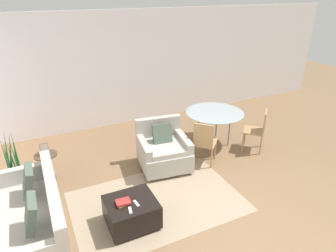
{
  "coord_description": "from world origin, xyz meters",
  "views": [
    {
      "loc": [
        -2.35,
        -2.93,
        3.19
      ],
      "look_at": [
        -0.09,
        1.8,
        0.75
      ],
      "focal_mm": 32.0,
      "sensor_mm": 36.0,
      "label": 1
    }
  ],
  "objects_px": {
    "couch": "(32,222)",
    "tv_remote_secondary": "(130,210)",
    "picture_frame": "(44,149)",
    "ottoman": "(131,212)",
    "book_stack": "(123,202)",
    "dining_chair_near_right": "(259,128)",
    "potted_plant": "(16,177)",
    "dining_table": "(215,115)",
    "armchair": "(163,150)",
    "tv_remote_primary": "(136,203)",
    "side_table": "(47,162)",
    "dining_chair_near_left": "(204,141)"
  },
  "relations": [
    {
      "from": "dining_chair_near_left",
      "to": "dining_chair_near_right",
      "type": "relative_size",
      "value": 1.0
    },
    {
      "from": "tv_remote_primary",
      "to": "dining_table",
      "type": "xyz_separation_m",
      "value": [
        2.44,
        1.72,
        0.25
      ]
    },
    {
      "from": "tv_remote_primary",
      "to": "tv_remote_secondary",
      "type": "bearing_deg",
      "value": -140.89
    },
    {
      "from": "dining_table",
      "to": "couch",
      "type": "bearing_deg",
      "value": -160.46
    },
    {
      "from": "couch",
      "to": "ottoman",
      "type": "bearing_deg",
      "value": -12.51
    },
    {
      "from": "couch",
      "to": "book_stack",
      "type": "height_order",
      "value": "couch"
    },
    {
      "from": "dining_table",
      "to": "ottoman",
      "type": "bearing_deg",
      "value": -146.64
    },
    {
      "from": "potted_plant",
      "to": "armchair",
      "type": "bearing_deg",
      "value": -9.68
    },
    {
      "from": "couch",
      "to": "dining_chair_near_left",
      "type": "xyz_separation_m",
      "value": [
        3.14,
        0.68,
        0.22
      ]
    },
    {
      "from": "tv_remote_secondary",
      "to": "potted_plant",
      "type": "distance_m",
      "value": 2.35
    },
    {
      "from": "couch",
      "to": "dining_table",
      "type": "relative_size",
      "value": 1.5
    },
    {
      "from": "couch",
      "to": "armchair",
      "type": "height_order",
      "value": "couch"
    },
    {
      "from": "couch",
      "to": "dining_chair_near_left",
      "type": "relative_size",
      "value": 2.08
    },
    {
      "from": "dining_chair_near_right",
      "to": "dining_table",
      "type": "bearing_deg",
      "value": 135.0
    },
    {
      "from": "tv_remote_primary",
      "to": "dining_chair_near_left",
      "type": "bearing_deg",
      "value": 30.72
    },
    {
      "from": "side_table",
      "to": "picture_frame",
      "type": "distance_m",
      "value": 0.26
    },
    {
      "from": "book_stack",
      "to": "dining_chair_near_right",
      "type": "height_order",
      "value": "dining_chair_near_right"
    },
    {
      "from": "book_stack",
      "to": "dining_table",
      "type": "relative_size",
      "value": 0.17
    },
    {
      "from": "couch",
      "to": "tv_remote_secondary",
      "type": "distance_m",
      "value": 1.33
    },
    {
      "from": "dining_chair_near_left",
      "to": "book_stack",
      "type": "bearing_deg",
      "value": -153.23
    },
    {
      "from": "ottoman",
      "to": "side_table",
      "type": "bearing_deg",
      "value": 119.22
    },
    {
      "from": "ottoman",
      "to": "book_stack",
      "type": "xyz_separation_m",
      "value": [
        -0.11,
        -0.0,
        0.21
      ]
    },
    {
      "from": "tv_remote_primary",
      "to": "picture_frame",
      "type": "xyz_separation_m",
      "value": [
        -1.03,
        1.82,
        0.2
      ]
    },
    {
      "from": "armchair",
      "to": "tv_remote_secondary",
      "type": "distance_m",
      "value": 1.83
    },
    {
      "from": "ottoman",
      "to": "dining_chair_near_right",
      "type": "bearing_deg",
      "value": 17.13
    },
    {
      "from": "tv_remote_secondary",
      "to": "dining_table",
      "type": "height_order",
      "value": "dining_table"
    },
    {
      "from": "ottoman",
      "to": "potted_plant",
      "type": "relative_size",
      "value": 0.66
    },
    {
      "from": "armchair",
      "to": "dining_chair_near_right",
      "type": "distance_m",
      "value": 2.1
    },
    {
      "from": "armchair",
      "to": "couch",
      "type": "bearing_deg",
      "value": -158.38
    },
    {
      "from": "couch",
      "to": "tv_remote_primary",
      "type": "bearing_deg",
      "value": -15.11
    },
    {
      "from": "potted_plant",
      "to": "picture_frame",
      "type": "distance_m",
      "value": 0.65
    },
    {
      "from": "potted_plant",
      "to": "picture_frame",
      "type": "relative_size",
      "value": 5.02
    },
    {
      "from": "side_table",
      "to": "dining_chair_near_right",
      "type": "height_order",
      "value": "dining_chair_near_right"
    },
    {
      "from": "dining_table",
      "to": "dining_chair_near_left",
      "type": "xyz_separation_m",
      "value": [
        -0.67,
        -0.67,
        -0.15
      ]
    },
    {
      "from": "armchair",
      "to": "dining_table",
      "type": "relative_size",
      "value": 0.81
    },
    {
      "from": "ottoman",
      "to": "picture_frame",
      "type": "xyz_separation_m",
      "value": [
        -0.98,
        1.74,
        0.39
      ]
    },
    {
      "from": "book_stack",
      "to": "dining_chair_near_right",
      "type": "distance_m",
      "value": 3.42
    },
    {
      "from": "tv_remote_primary",
      "to": "potted_plant",
      "type": "bearing_deg",
      "value": 131.41
    },
    {
      "from": "couch",
      "to": "picture_frame",
      "type": "height_order",
      "value": "couch"
    },
    {
      "from": "side_table",
      "to": "dining_chair_near_left",
      "type": "height_order",
      "value": "dining_chair_near_left"
    },
    {
      "from": "couch",
      "to": "side_table",
      "type": "relative_size",
      "value": 3.7
    },
    {
      "from": "couch",
      "to": "dining_chair_near_right",
      "type": "relative_size",
      "value": 2.08
    },
    {
      "from": "couch",
      "to": "book_stack",
      "type": "distance_m",
      "value": 1.24
    },
    {
      "from": "picture_frame",
      "to": "ottoman",
      "type": "bearing_deg",
      "value": -60.78
    },
    {
      "from": "side_table",
      "to": "picture_frame",
      "type": "bearing_deg",
      "value": 90.0
    },
    {
      "from": "couch",
      "to": "potted_plant",
      "type": "distance_m",
      "value": 1.4
    },
    {
      "from": "side_table",
      "to": "dining_chair_near_left",
      "type": "bearing_deg",
      "value": -15.34
    },
    {
      "from": "dining_chair_near_right",
      "to": "armchair",
      "type": "bearing_deg",
      "value": 172.69
    },
    {
      "from": "ottoman",
      "to": "potted_plant",
      "type": "height_order",
      "value": "potted_plant"
    },
    {
      "from": "couch",
      "to": "side_table",
      "type": "xyz_separation_m",
      "value": [
        0.34,
        1.45,
        0.05
      ]
    }
  ]
}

